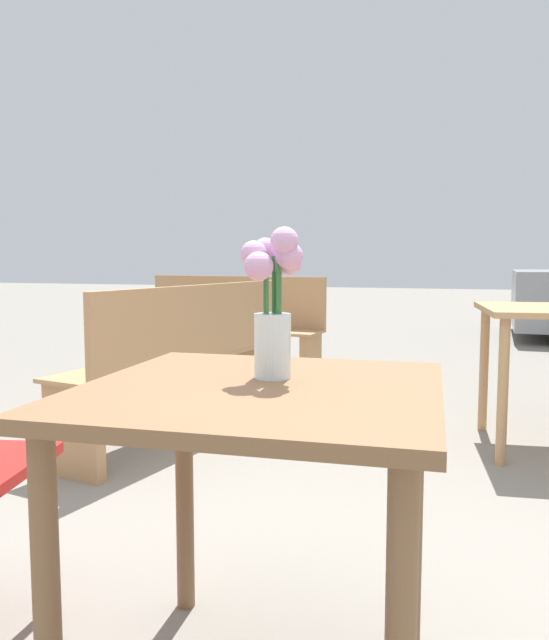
% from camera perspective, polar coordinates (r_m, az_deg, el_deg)
% --- Properties ---
extents(table_front, '(0.78, 0.80, 0.72)m').
position_cam_1_polar(table_front, '(1.36, -1.21, -10.84)').
color(table_front, brown).
rests_on(table_front, ground_plane).
extents(flower_vase, '(0.14, 0.14, 0.34)m').
position_cam_1_polar(flower_vase, '(1.38, -0.06, 1.34)').
color(flower_vase, silver).
rests_on(flower_vase, table_front).
extents(bench_middle, '(1.54, 0.51, 0.85)m').
position_cam_1_polar(bench_middle, '(4.96, -3.98, -0.54)').
color(bench_middle, tan).
rests_on(bench_middle, ground_plane).
extents(bench_far, '(0.68, 1.75, 0.85)m').
position_cam_1_polar(bench_far, '(3.47, -7.66, -3.07)').
color(bench_far, tan).
rests_on(bench_far, ground_plane).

